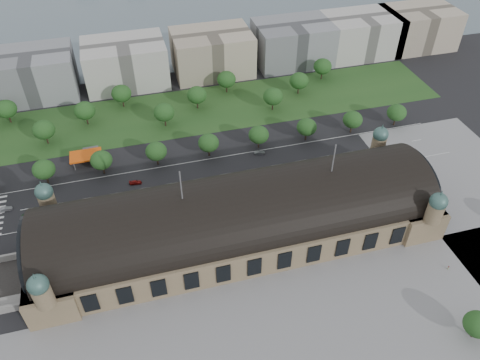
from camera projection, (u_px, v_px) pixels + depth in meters
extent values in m
plane|color=black|center=(239.00, 237.00, 179.95)|extent=(900.00, 900.00, 0.00)
cube|color=#887154|center=(239.00, 227.00, 176.02)|extent=(150.00, 40.00, 12.00)
cube|color=#887154|center=(54.00, 264.00, 162.64)|extent=(16.00, 43.00, 12.00)
cube|color=#887154|center=(398.00, 195.00, 189.41)|extent=(16.00, 43.00, 12.00)
cylinder|color=black|center=(239.00, 215.00, 172.09)|extent=(144.00, 37.60, 37.60)
cylinder|color=black|center=(29.00, 252.00, 156.19)|extent=(1.20, 32.00, 32.00)
cylinder|color=black|center=(416.00, 177.00, 185.36)|extent=(1.20, 32.00, 32.00)
cylinder|color=#887154|center=(48.00, 203.00, 171.37)|extent=(6.00, 6.00, 8.00)
sphere|color=#3F655E|center=(44.00, 192.00, 167.77)|extent=(6.40, 6.40, 6.40)
cone|color=#3F655E|center=(41.00, 183.00, 165.15)|extent=(1.00, 1.00, 2.50)
cylinder|color=#887154|center=(378.00, 145.00, 198.14)|extent=(6.00, 6.00, 8.00)
sphere|color=#3F655E|center=(381.00, 134.00, 194.54)|extent=(6.40, 6.40, 6.40)
cone|color=#3F655E|center=(383.00, 126.00, 191.91)|extent=(1.00, 1.00, 2.50)
cylinder|color=#887154|center=(43.00, 296.00, 140.79)|extent=(6.00, 6.00, 8.00)
sphere|color=#3F655E|center=(38.00, 285.00, 137.18)|extent=(6.40, 6.40, 6.40)
cone|color=#3F655E|center=(34.00, 276.00, 134.56)|extent=(1.00, 1.00, 2.50)
cylinder|color=#887154|center=(434.00, 213.00, 167.56)|extent=(6.00, 6.00, 8.00)
sphere|color=#3F655E|center=(439.00, 201.00, 163.95)|extent=(6.40, 6.40, 6.40)
cone|color=#3F655E|center=(442.00, 193.00, 161.33)|extent=(1.00, 1.00, 2.50)
cylinder|color=#59595B|center=(181.00, 185.00, 155.31)|extent=(0.50, 0.50, 12.00)
cylinder|color=#59595B|center=(334.00, 158.00, 166.30)|extent=(0.50, 0.50, 12.00)
cube|color=gray|center=(305.00, 330.00, 149.91)|extent=(190.00, 48.00, 0.12)
cube|color=gray|center=(470.00, 190.00, 200.53)|extent=(56.00, 100.00, 0.12)
cube|color=black|center=(172.00, 184.00, 203.63)|extent=(260.00, 26.00, 0.10)
cube|color=#254E1F|center=(165.00, 115.00, 244.68)|extent=(300.00, 45.00, 0.10)
cube|color=#E9530D|center=(86.00, 155.00, 211.04)|extent=(14.00, 9.00, 0.70)
cube|color=#59595B|center=(91.00, 152.00, 217.84)|extent=(7.00, 5.00, 3.20)
cylinder|color=#59595B|center=(74.00, 158.00, 213.91)|extent=(0.50, 0.50, 4.40)
cylinder|color=#59595B|center=(99.00, 154.00, 216.10)|extent=(0.50, 0.50, 4.40)
cylinder|color=#59595B|center=(74.00, 166.00, 209.25)|extent=(0.50, 0.50, 4.40)
cylinder|color=#59595B|center=(100.00, 162.00, 211.44)|extent=(0.50, 0.50, 4.40)
cube|color=gray|center=(32.00, 75.00, 252.96)|extent=(45.00, 32.00, 24.00)
cube|color=beige|center=(126.00, 63.00, 262.95)|extent=(45.00, 32.00, 24.00)
cube|color=#BDAE95|center=(212.00, 53.00, 272.94)|extent=(45.00, 32.00, 24.00)
cube|color=gray|center=(293.00, 43.00, 282.92)|extent=(45.00, 32.00, 24.00)
cube|color=beige|center=(360.00, 35.00, 291.91)|extent=(45.00, 32.00, 24.00)
cube|color=#BDAE95|center=(417.00, 28.00, 299.91)|extent=(45.00, 32.00, 24.00)
cylinder|color=#2D2116|center=(47.00, 179.00, 202.75)|extent=(0.70, 0.70, 4.32)
ellipsoid|color=#1D4217|center=(44.00, 169.00, 199.29)|extent=(9.60, 9.60, 8.16)
cylinder|color=#2D2116|center=(104.00, 169.00, 207.55)|extent=(0.70, 0.70, 4.32)
ellipsoid|color=#1D4217|center=(101.00, 160.00, 204.08)|extent=(9.60, 9.60, 8.16)
cylinder|color=#2D2116|center=(158.00, 161.00, 212.34)|extent=(0.70, 0.70, 4.32)
ellipsoid|color=#1D4217|center=(156.00, 151.00, 208.88)|extent=(9.60, 9.60, 8.16)
cylinder|color=#2D2116|center=(209.00, 152.00, 217.13)|extent=(0.70, 0.70, 4.32)
ellipsoid|color=#1D4217|center=(209.00, 143.00, 213.67)|extent=(9.60, 9.60, 8.16)
cylinder|color=#2D2116|center=(258.00, 144.00, 221.93)|extent=(0.70, 0.70, 4.32)
ellipsoid|color=#1D4217|center=(259.00, 135.00, 218.47)|extent=(9.60, 9.60, 8.16)
cylinder|color=#2D2116|center=(306.00, 136.00, 226.72)|extent=(0.70, 0.70, 4.32)
ellipsoid|color=#1D4217|center=(307.00, 127.00, 223.26)|extent=(9.60, 9.60, 8.16)
cylinder|color=#2D2116|center=(351.00, 129.00, 231.52)|extent=(0.70, 0.70, 4.32)
ellipsoid|color=#1D4217|center=(353.00, 120.00, 228.06)|extent=(9.60, 9.60, 8.16)
cylinder|color=#2D2116|center=(394.00, 121.00, 236.31)|extent=(0.70, 0.70, 4.32)
ellipsoid|color=#1D4217|center=(397.00, 113.00, 232.85)|extent=(9.60, 9.60, 8.16)
cylinder|color=#2D2116|center=(10.00, 119.00, 237.96)|extent=(0.70, 0.70, 4.68)
ellipsoid|color=#1D4217|center=(6.00, 109.00, 234.21)|extent=(10.40, 10.40, 8.84)
cylinder|color=#2D2116|center=(47.00, 140.00, 224.28)|extent=(0.70, 0.70, 4.68)
ellipsoid|color=#1D4217|center=(44.00, 130.00, 220.53)|extent=(10.40, 10.40, 8.84)
cylinder|color=#2D2116|center=(87.00, 120.00, 236.81)|extent=(0.70, 0.70, 4.68)
ellipsoid|color=#1D4217|center=(85.00, 111.00, 233.06)|extent=(10.40, 10.40, 8.84)
cylinder|color=#2D2116|center=(123.00, 103.00, 249.35)|extent=(0.70, 0.70, 4.68)
ellipsoid|color=#1D4217|center=(121.00, 93.00, 245.60)|extent=(10.40, 10.40, 8.84)
cylinder|color=#2D2116|center=(165.00, 122.00, 235.67)|extent=(0.70, 0.70, 4.68)
ellipsoid|color=#1D4217|center=(164.00, 112.00, 231.92)|extent=(10.40, 10.40, 8.84)
cylinder|color=#2D2116|center=(198.00, 104.00, 248.20)|extent=(0.70, 0.70, 4.68)
ellipsoid|color=#1D4217|center=(197.00, 95.00, 244.45)|extent=(10.40, 10.40, 8.84)
cylinder|color=#2D2116|center=(227.00, 89.00, 260.73)|extent=(0.70, 0.70, 4.68)
ellipsoid|color=#1D4217|center=(226.00, 79.00, 256.98)|extent=(10.40, 10.40, 8.84)
cylinder|color=#2D2116|center=(273.00, 106.00, 247.05)|extent=(0.70, 0.70, 4.68)
ellipsoid|color=#1D4217|center=(273.00, 96.00, 243.30)|extent=(10.40, 10.40, 8.84)
cylinder|color=#2D2116|center=(298.00, 90.00, 259.59)|extent=(0.70, 0.70, 4.68)
ellipsoid|color=#1D4217|center=(299.00, 81.00, 255.84)|extent=(10.40, 10.40, 8.84)
cylinder|color=#2D2116|center=(321.00, 75.00, 272.12)|extent=(0.70, 0.70, 4.68)
ellipsoid|color=#1D4217|center=(323.00, 66.00, 268.37)|extent=(10.40, 10.40, 8.84)
cylinder|color=#2D2116|center=(473.00, 333.00, 146.95)|extent=(0.70, 0.70, 3.96)
ellipsoid|color=#1D4217|center=(478.00, 324.00, 143.78)|extent=(9.00, 9.00, 7.65)
imported|color=gray|center=(6.00, 209.00, 190.61)|extent=(4.97, 2.04, 1.60)
imported|color=black|center=(81.00, 212.00, 189.13)|extent=(5.69, 2.97, 1.53)
imported|color=maroon|center=(136.00, 182.00, 203.04)|extent=(5.48, 2.78, 1.52)
imported|color=#1C1A4B|center=(204.00, 194.00, 197.60)|extent=(4.14, 1.75, 1.40)
imported|color=#565A5D|center=(260.00, 153.00, 218.97)|extent=(5.10, 2.34, 1.62)
imported|color=silver|center=(376.00, 149.00, 220.90)|extent=(6.15, 3.30, 1.64)
imported|color=black|center=(65.00, 230.00, 181.90)|extent=(4.39, 3.57, 1.41)
imported|color=#913212|center=(54.00, 225.00, 183.95)|extent=(5.59, 5.09, 1.45)
imported|color=#181F45|center=(105.00, 219.00, 186.30)|extent=(4.74, 4.23, 1.32)
imported|color=slate|center=(112.00, 218.00, 187.01)|extent=(4.28, 3.32, 1.36)
imported|color=silver|center=(95.00, 224.00, 184.14)|extent=(4.80, 3.69, 1.52)
imported|color=gray|center=(131.00, 211.00, 189.91)|extent=(6.03, 5.05, 1.53)
imported|color=black|center=(160.00, 212.00, 189.26)|extent=(5.67, 4.30, 1.53)
imported|color=#B8321D|center=(188.00, 191.00, 197.86)|extent=(11.38, 2.85, 3.16)
imported|color=beige|center=(267.00, 179.00, 203.46)|extent=(12.28, 3.97, 3.36)
imported|color=beige|center=(247.00, 181.00, 202.49)|extent=(11.80, 3.38, 3.25)
imported|color=gray|center=(448.00, 268.00, 167.84)|extent=(0.91, 0.69, 1.65)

